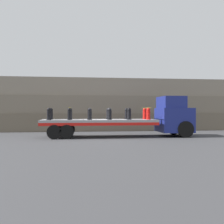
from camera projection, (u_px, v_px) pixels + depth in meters
ground_plane at (99, 137)px, 17.92m from camera, size 120.00×120.00×0.00m
rock_cliff at (95, 105)px, 24.19m from camera, size 60.00×3.30×4.93m
truck_cab at (175, 116)px, 18.56m from camera, size 2.28×2.62×2.93m
flatbed_trailer at (91, 123)px, 17.84m from camera, size 8.15×2.52×1.25m
fire_hydrant_black_near_0 at (49, 114)px, 16.98m from camera, size 0.34×0.48×0.83m
fire_hydrant_black_far_0 at (51, 114)px, 18.04m from camera, size 0.34×0.48×0.83m
fire_hydrant_black_near_1 at (70, 114)px, 17.14m from camera, size 0.34×0.48×0.83m
fire_hydrant_black_far_1 at (70, 114)px, 18.20m from camera, size 0.34×0.48×0.83m
fire_hydrant_black_near_2 at (90, 114)px, 17.30m from camera, size 0.34×0.48×0.83m
fire_hydrant_black_far_2 at (89, 114)px, 18.36m from camera, size 0.34×0.48×0.83m
fire_hydrant_black_near_3 at (110, 114)px, 17.46m from camera, size 0.34×0.48×0.83m
fire_hydrant_black_far_3 at (108, 114)px, 18.52m from camera, size 0.34×0.48×0.83m
fire_hydrant_black_near_4 at (129, 114)px, 17.62m from camera, size 0.34×0.48×0.83m
fire_hydrant_black_far_4 at (127, 114)px, 18.68m from camera, size 0.34×0.48×0.83m
fire_hydrant_red_near_5 at (148, 114)px, 17.78m from camera, size 0.34×0.48×0.83m
fire_hydrant_red_far_5 at (145, 114)px, 18.84m from camera, size 0.34×0.48×0.83m
cargo_strap_rear at (70, 108)px, 17.67m from camera, size 0.05×2.62×0.01m
cargo_strap_middle at (146, 108)px, 18.31m from camera, size 0.05×2.62×0.01m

